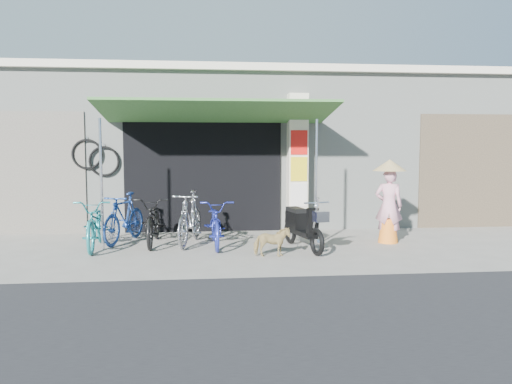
{
  "coord_description": "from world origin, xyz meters",
  "views": [
    {
      "loc": [
        -1.12,
        -8.35,
        1.82
      ],
      "look_at": [
        -0.2,
        1.0,
        1.0
      ],
      "focal_mm": 35.0,
      "sensor_mm": 36.0,
      "label": 1
    }
  ],
  "objects": [
    {
      "name": "ground",
      "position": [
        0.0,
        0.0,
        0.0
      ],
      "size": [
        80.0,
        80.0,
        0.0
      ],
      "primitive_type": "plane",
      "color": "gray",
      "rests_on": "ground"
    },
    {
      "name": "nun",
      "position": [
        2.37,
        0.91,
        0.81
      ],
      "size": [
        0.64,
        0.64,
        1.61
      ],
      "rotation": [
        0.0,
        0.0,
        2.81
      ],
      "color": "pink",
      "rests_on": "ground"
    },
    {
      "name": "shop_pillar",
      "position": [
        0.85,
        2.45,
        1.5
      ],
      "size": [
        0.42,
        0.44,
        3.0
      ],
      "color": "beige",
      "rests_on": "ground"
    },
    {
      "name": "neighbour_right",
      "position": [
        5.0,
        2.59,
        1.3
      ],
      "size": [
        2.6,
        0.06,
        2.6
      ],
      "primitive_type": "cube",
      "color": "brown",
      "rests_on": "ground"
    },
    {
      "name": "road_strip",
      "position": [
        0.0,
        -4.5,
        0.01
      ],
      "size": [
        80.0,
        6.0,
        0.01
      ],
      "primitive_type": "cube",
      "color": "#29292B",
      "rests_on": "ground"
    },
    {
      "name": "bike_silver",
      "position": [
        -1.45,
        1.1,
        0.51
      ],
      "size": [
        0.83,
        1.77,
        1.03
      ],
      "primitive_type": "imported",
      "rotation": [
        0.0,
        0.0,
        -0.21
      ],
      "color": "#A6A6AB",
      "rests_on": "ground"
    },
    {
      "name": "bike_black",
      "position": [
        -2.13,
        1.17,
        0.46
      ],
      "size": [
        0.61,
        1.76,
        0.92
      ],
      "primitive_type": "imported",
      "rotation": [
        0.0,
        0.0,
        0.0
      ],
      "color": "black",
      "rests_on": "ground"
    },
    {
      "name": "street_dog",
      "position": [
        -0.05,
        -0.14,
        0.25
      ],
      "size": [
        0.6,
        0.28,
        0.51
      ],
      "primitive_type": "imported",
      "rotation": [
        0.0,
        0.0,
        1.56
      ],
      "color": "#9A8351",
      "rests_on": "ground"
    },
    {
      "name": "bike_teal",
      "position": [
        -3.13,
        0.86,
        0.46
      ],
      "size": [
        0.72,
        1.78,
        0.92
      ],
      "primitive_type": "imported",
      "rotation": [
        0.0,
        0.0,
        0.07
      ],
      "color": "#1C7A7F",
      "rests_on": "ground"
    },
    {
      "name": "awning",
      "position": [
        -0.9,
        1.63,
        2.51
      ],
      "size": [
        4.6,
        1.88,
        2.72
      ],
      "color": "#32632C",
      "rests_on": "ground"
    },
    {
      "name": "moped",
      "position": [
        0.58,
        0.46,
        0.42
      ],
      "size": [
        0.6,
        1.61,
        0.92
      ],
      "rotation": [
        0.0,
        0.0,
        0.24
      ],
      "color": "black",
      "rests_on": "ground"
    },
    {
      "name": "bike_blue",
      "position": [
        -2.72,
        1.42,
        0.48
      ],
      "size": [
        0.93,
        1.67,
        0.96
      ],
      "primitive_type": "imported",
      "rotation": [
        0.0,
        0.0,
        -0.32
      ],
      "color": "#1F4291",
      "rests_on": "ground"
    },
    {
      "name": "bike_navy",
      "position": [
        -0.97,
        0.86,
        0.45
      ],
      "size": [
        0.66,
        1.72,
        0.89
      ],
      "primitive_type": "imported",
      "rotation": [
        0.0,
        0.0,
        0.04
      ],
      "color": "navy",
      "rests_on": "ground"
    },
    {
      "name": "bicycle_shop",
      "position": [
        -0.0,
        5.09,
        1.83
      ],
      "size": [
        12.3,
        5.3,
        3.66
      ],
      "color": "#A9AFA7",
      "rests_on": "ground"
    },
    {
      "name": "neighbour_left",
      "position": [
        -5.0,
        2.59,
        1.3
      ],
      "size": [
        2.6,
        0.06,
        2.6
      ],
      "primitive_type": "cube",
      "color": "#6B665B",
      "rests_on": "ground"
    }
  ]
}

